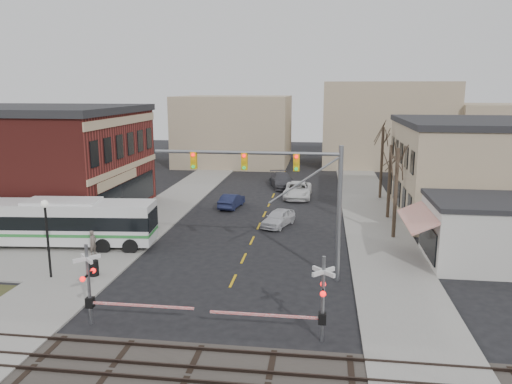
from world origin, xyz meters
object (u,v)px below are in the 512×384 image
car_a (278,218)px  car_b (232,201)px  traffic_signal_mast (288,183)px  pedestrian_near (93,243)px  rr_crossing_west (97,286)px  rr_crossing_east (313,300)px  trash_bin (94,268)px  car_c (298,190)px  car_d (282,180)px  pedestrian_far (108,235)px  street_lamp (46,223)px  transit_bus (64,222)px

car_a → car_b: (-4.97, 5.84, -0.03)m
traffic_signal_mast → pedestrian_near: bearing=170.7°
rr_crossing_west → car_a: (6.96, 18.52, -1.27)m
rr_crossing_east → trash_bin: 14.51m
car_b → pedestrian_near: 16.44m
car_c → trash_bin: bearing=-113.9°
car_b → car_d: size_ratio=0.72×
pedestrian_far → car_b: bearing=27.1°
street_lamp → transit_bus: bearing=110.7°
trash_bin → car_b: size_ratio=0.22×
pedestrian_near → pedestrian_far: (0.32, 1.75, 0.01)m
transit_bus → rr_crossing_east: (17.80, -11.24, 0.11)m
traffic_signal_mast → car_d: traffic_signal_mast is taller
rr_crossing_east → car_c: (-2.20, 29.79, -1.16)m
traffic_signal_mast → pedestrian_far: 14.32m
rr_crossing_east → pedestrian_near: rr_crossing_east is taller
rr_crossing_east → car_a: size_ratio=1.36×
transit_bus → pedestrian_near: (2.90, -1.65, -0.89)m
street_lamp → car_c: 27.98m
rr_crossing_west → car_c: 30.64m
trash_bin → rr_crossing_west: bearing=-62.4°
pedestrian_near → trash_bin: bearing=-137.0°
transit_bus → street_lamp: bearing=-69.3°
car_b → trash_bin: bearing=83.5°
transit_bus → street_lamp: (2.22, -5.87, 1.59)m
traffic_signal_mast → pedestrian_far: bearing=163.1°
street_lamp → pedestrian_far: bearing=80.5°
transit_bus → trash_bin: 7.15m
pedestrian_near → pedestrian_far: size_ratio=0.98×
rr_crossing_east → car_a: bearing=99.7°
transit_bus → rr_crossing_west: bearing=-55.3°
transit_bus → pedestrian_far: transit_bus is taller
transit_bus → car_c: size_ratio=2.23×
car_c → car_d: (-2.04, 5.20, 0.02)m
traffic_signal_mast → trash_bin: (-11.48, -1.47, -5.21)m
car_a → rr_crossing_east: bearing=-61.3°
car_a → car_b: size_ratio=1.00×
car_a → pedestrian_near: (-11.69, -9.16, 0.26)m
traffic_signal_mast → transit_bus: bearing=166.7°
street_lamp → car_c: (13.38, 24.43, -2.63)m
street_lamp → car_a: (12.37, 13.39, -2.74)m
car_d → rr_crossing_east: bearing=-97.5°
rr_crossing_east → car_c: rr_crossing_east is taller
car_d → street_lamp: bearing=-125.4°
car_d → pedestrian_far: bearing=-128.0°
car_a → pedestrian_far: 13.58m
pedestrian_near → traffic_signal_mast: bearing=-81.9°
transit_bus → traffic_signal_mast: size_ratio=1.19×
car_b → transit_bus: bearing=62.7°
traffic_signal_mast → street_lamp: bearing=-171.6°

